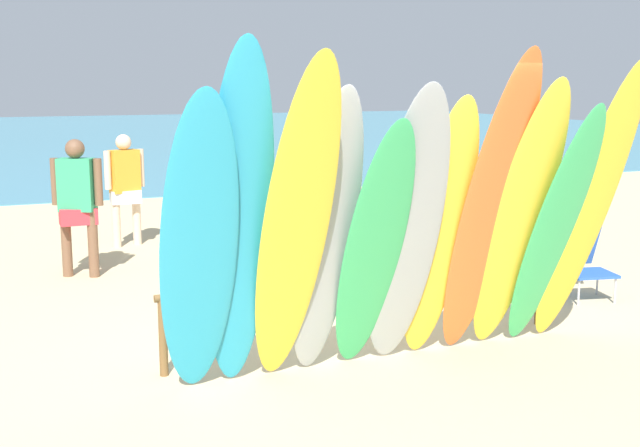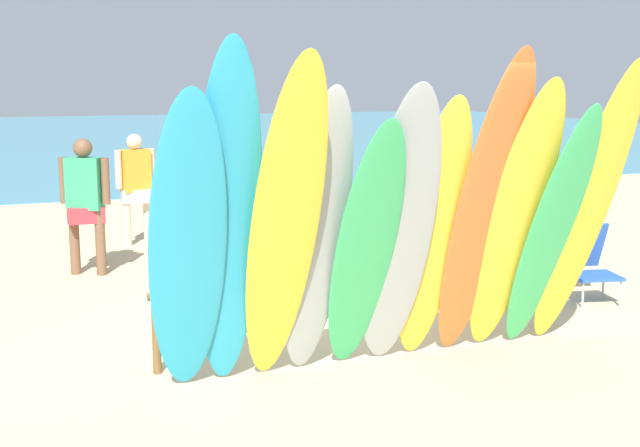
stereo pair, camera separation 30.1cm
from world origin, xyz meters
TOP-DOWN VIEW (x-y plane):
  - ground at (0.00, 14.00)m, footprint 60.00×60.00m
  - ocean_water at (0.00, 30.21)m, footprint 60.00×40.00m
  - surfboard_rack at (0.00, 0.00)m, footprint 3.82×0.07m
  - surfboard_teal_0 at (-1.71, -0.70)m, footprint 0.62×0.90m
  - surfboard_teal_1 at (-1.41, -0.71)m, footprint 0.59×0.96m
  - surfboard_yellow_2 at (-1.01, -0.81)m, footprint 0.56×1.14m
  - surfboard_grey_3 at (-0.69, -0.64)m, footprint 0.54×0.83m
  - surfboard_green_4 at (-0.30, -0.68)m, footprint 0.54×0.93m
  - surfboard_grey_5 at (-0.02, -0.70)m, footprint 0.67×0.98m
  - surfboard_yellow_6 at (0.33, -0.63)m, footprint 0.53×0.83m
  - surfboard_orange_7 at (0.73, -0.74)m, footprint 0.60×1.05m
  - surfboard_yellow_8 at (1.05, -0.71)m, footprint 0.58×1.01m
  - surfboard_green_9 at (1.40, -0.74)m, footprint 0.53×1.01m
  - surfboard_yellow_10 at (1.71, -0.78)m, footprint 0.59×1.11m
  - beachgoer_strolling at (-1.22, 5.47)m, footprint 0.59×0.32m
  - beachgoer_near_rack at (-2.07, 3.78)m, footprint 0.57×0.39m
  - beach_chair_red at (2.96, 0.70)m, footprint 0.63×0.76m

SIDE VIEW (x-z plane):
  - ground at x=0.00m, z-range 0.00..0.00m
  - ocean_water at x=0.00m, z-range 0.00..0.02m
  - beach_chair_red at x=2.96m, z-range 0.02..0.84m
  - surfboard_rack at x=0.00m, z-range 0.21..0.89m
  - beachgoer_strolling at x=-1.22m, z-range 0.12..1.74m
  - beachgoer_near_rack at x=-2.07m, z-range 0.13..1.81m
  - surfboard_green_4 at x=-0.30m, z-range 0.00..2.12m
  - surfboard_green_9 at x=1.40m, z-range 0.00..2.21m
  - surfboard_yellow_6 at x=0.33m, z-range 0.00..2.28m
  - surfboard_teal_0 at x=-1.71m, z-range 0.00..2.35m
  - surfboard_grey_3 at x=-0.69m, z-range 0.00..2.36m
  - surfboard_grey_5 at x=-0.02m, z-range 0.00..2.37m
  - surfboard_yellow_8 at x=1.05m, z-range 0.00..2.41m
  - surfboard_yellow_10 at x=1.71m, z-range 0.00..2.56m
  - surfboard_yellow_2 at x=-1.01m, z-range 0.00..2.59m
  - surfboard_orange_7 at x=0.73m, z-range 0.00..2.64m
  - surfboard_teal_1 at x=-1.41m, z-range 0.00..2.69m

